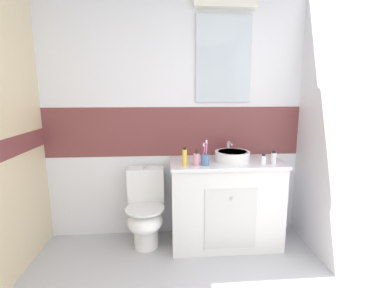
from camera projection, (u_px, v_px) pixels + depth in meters
name	position (u px, v px, depth m)	size (l,w,h in m)	color
wall_back_tiled	(175.00, 115.00, 2.84)	(3.20, 0.20, 2.50)	white
vanity_cabinet	(225.00, 202.00, 2.74)	(1.07, 0.54, 0.85)	silver
sink_basin	(232.00, 156.00, 2.64)	(0.33, 0.38, 0.16)	white
toilet	(146.00, 211.00, 2.70)	(0.37, 0.50, 0.77)	white
toothbrush_cup	(205.00, 159.00, 2.48)	(0.07, 0.07, 0.23)	#4C7299
soap_dispenser	(196.00, 160.00, 2.47)	(0.06, 0.06, 0.15)	pink
perfume_flask_small	(263.00, 159.00, 2.51)	(0.04, 0.03, 0.10)	white
lotion_bottle_short	(274.00, 158.00, 2.53)	(0.05, 0.05, 0.12)	white
deodorant_spray_can	(185.00, 157.00, 2.46)	(0.04, 0.04, 0.17)	yellow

